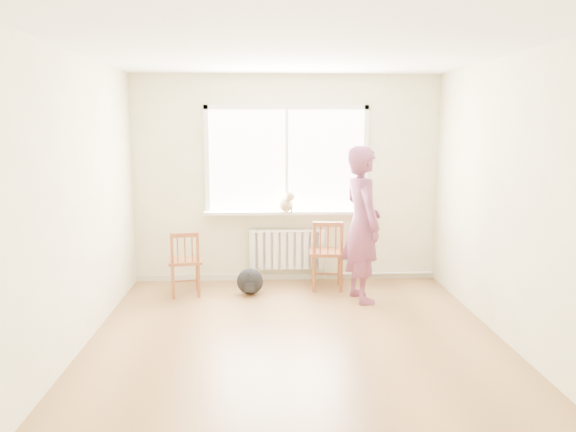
{
  "coord_description": "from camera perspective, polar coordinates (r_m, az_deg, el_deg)",
  "views": [
    {
      "loc": [
        -0.31,
        -5.08,
        2.05
      ],
      "look_at": [
        -0.03,
        1.2,
        1.03
      ],
      "focal_mm": 35.0,
      "sensor_mm": 36.0,
      "label": 1
    }
  ],
  "objects": [
    {
      "name": "ceiling",
      "position": [
        5.13,
        0.95,
        16.49
      ],
      "size": [
        4.5,
        4.5,
        0.0
      ],
      "primitive_type": "plane",
      "rotation": [
        3.14,
        0.0,
        0.0
      ],
      "color": "white",
      "rests_on": "back_wall"
    },
    {
      "name": "heating_pipe",
      "position": [
        7.69,
        9.27,
        -5.77
      ],
      "size": [
        1.4,
        0.04,
        0.04
      ],
      "primitive_type": "cylinder",
      "rotation": [
        0.0,
        1.57,
        0.0
      ],
      "color": "silver",
      "rests_on": "back_wall"
    },
    {
      "name": "floor",
      "position": [
        5.48,
        0.87,
        -12.75
      ],
      "size": [
        4.5,
        4.5,
        0.0
      ],
      "primitive_type": "plane",
      "color": "olive",
      "rests_on": "ground"
    },
    {
      "name": "back_wall",
      "position": [
        7.37,
        -0.15,
        3.75
      ],
      "size": [
        4.0,
        0.01,
        2.7
      ],
      "primitive_type": "cube",
      "color": "beige",
      "rests_on": "ground"
    },
    {
      "name": "baseboard",
      "position": [
        7.59,
        -0.14,
        -6.16
      ],
      "size": [
        4.0,
        0.03,
        0.08
      ],
      "primitive_type": "cube",
      "color": "beige",
      "rests_on": "ground"
    },
    {
      "name": "backpack",
      "position": [
        6.93,
        -3.88,
        -6.65
      ],
      "size": [
        0.39,
        0.35,
        0.32
      ],
      "primitive_type": "ellipsoid",
      "rotation": [
        0.0,
        0.0,
        -0.39
      ],
      "color": "black",
      "rests_on": "floor"
    },
    {
      "name": "person",
      "position": [
        6.59,
        7.53,
        -0.85
      ],
      "size": [
        0.58,
        0.75,
        1.82
      ],
      "primitive_type": "imported",
      "rotation": [
        0.0,
        0.0,
        1.8
      ],
      "color": "#CA4346",
      "rests_on": "floor"
    },
    {
      "name": "windowsill",
      "position": [
        7.31,
        -0.11,
        0.38
      ],
      "size": [
        2.15,
        0.22,
        0.04
      ],
      "primitive_type": "cube",
      "color": "white",
      "rests_on": "back_wall"
    },
    {
      "name": "window",
      "position": [
        7.32,
        -0.14,
        6.16
      ],
      "size": [
        2.12,
        0.05,
        1.42
      ],
      "color": "white",
      "rests_on": "back_wall"
    },
    {
      "name": "radiator",
      "position": [
        7.42,
        -0.11,
        -3.34
      ],
      "size": [
        1.0,
        0.12,
        0.55
      ],
      "color": "white",
      "rests_on": "back_wall"
    },
    {
      "name": "cat",
      "position": [
        7.2,
        -0.15,
        1.4
      ],
      "size": [
        0.28,
        0.43,
        0.3
      ],
      "rotation": [
        0.0,
        0.0,
        0.34
      ],
      "color": "#CAB989",
      "rests_on": "windowsill"
    },
    {
      "name": "chair_right",
      "position": [
        7.05,
        4.01,
        -3.96
      ],
      "size": [
        0.46,
        0.44,
        0.89
      ],
      "rotation": [
        0.0,
        0.0,
        3.09
      ],
      "color": "#984F2C",
      "rests_on": "floor"
    },
    {
      "name": "chair_left",
      "position": [
        6.9,
        -10.41,
        -4.76
      ],
      "size": [
        0.45,
        0.44,
        0.8
      ],
      "rotation": [
        0.0,
        0.0,
        3.31
      ],
      "color": "#984F2C",
      "rests_on": "floor"
    }
  ]
}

